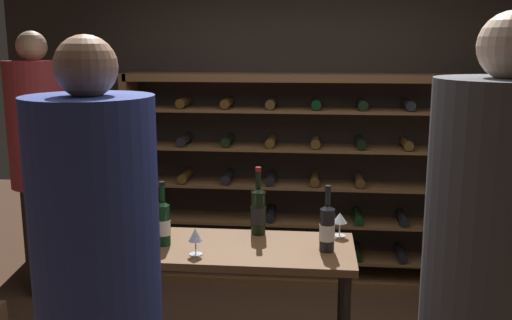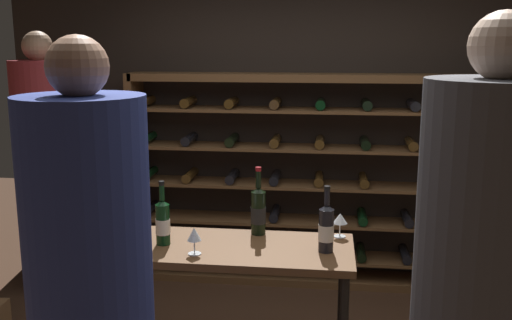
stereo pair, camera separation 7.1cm
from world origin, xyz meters
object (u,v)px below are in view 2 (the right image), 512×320
Objects in this scene: tasting_table at (230,264)px; wine_bottle_red_label at (258,210)px; person_guest_plum_blouse at (482,310)px; wine_bottle_amber_reserve at (163,222)px; wine_rack at (342,182)px; wine_glass_stemmed_left at (340,220)px; wine_bottle_gold_foil at (326,228)px; person_guest_khaki at (92,301)px; person_bystander_dark_jacket at (45,152)px; wine_glass_stemmed_right at (194,236)px.

tasting_table is 0.35m from wine_bottle_red_label.
wine_bottle_amber_reserve is at bearing -4.51° from person_guest_plum_blouse.
wine_rack is 1.48m from wine_glass_stemmed_left.
wine_bottle_gold_foil reaches higher than wine_glass_stemmed_left.
wine_bottle_gold_foil is at bearing -1.97° from person_guest_khaki.
person_guest_plum_blouse is at bearing 62.66° from person_bystander_dark_jacket.
wine_glass_stemmed_right is (0.11, 1.01, -0.11)m from person_guest_khaki.
tasting_table is 2.09m from person_bystander_dark_jacket.
wine_glass_stemmed_left is (-0.41, 1.36, -0.14)m from person_guest_plum_blouse.
wine_bottle_gold_foil is at bearing 74.23° from person_bystander_dark_jacket.
wine_bottle_gold_foil is (0.51, -0.02, 0.23)m from tasting_table.
wine_bottle_red_label is at bearing -179.46° from wine_glass_stemmed_left.
wine_bottle_amber_reserve is at bearing 179.71° from wine_bottle_gold_foil.
person_guest_plum_blouse is 1.61m from wine_bottle_red_label.
wine_rack is at bearing 66.86° from wine_glass_stemmed_right.
wine_bottle_gold_foil is (-0.49, 1.12, -0.12)m from person_guest_plum_blouse.
person_guest_plum_blouse is 1.03× the size of person_guest_khaki.
person_bystander_dark_jacket is at bearing -168.87° from wine_rack.
person_guest_khaki is at bearing -106.20° from wine_bottle_red_label.
person_guest_plum_blouse reaches higher than wine_glass_stemmed_left.
wine_rack is at bearing 88.27° from wine_glass_stemmed_left.
person_guest_plum_blouse is 1.76m from wine_bottle_amber_reserve.
person_bystander_dark_jacket reaches higher than wine_rack.
person_guest_khaki is 1.38m from wine_bottle_gold_foil.
wine_bottle_amber_reserve is at bearing -165.88° from wine_glass_stemmed_left.
wine_glass_stemmed_left is at bearing 0.65° from person_guest_khaki.
person_bystander_dark_jacket reaches higher than wine_glass_stemmed_right.
person_guest_khaki is 14.71× the size of wine_glass_stemmed_left.
wine_rack is 8.94× the size of wine_bottle_red_label.
wine_glass_stemmed_right is at bearing -136.65° from tasting_table.
person_bystander_dark_jacket reaches higher than wine_bottle_red_label.
tasting_table is 3.78× the size of wine_bottle_amber_reserve.
wine_rack is 1.73m from wine_bottle_gold_foil.
person_guest_khaki reaches higher than wine_bottle_gold_foil.
wine_glass_stemmed_right is (-1.15, 0.99, -0.14)m from person_guest_plum_blouse.
wine_bottle_red_label is 2.74× the size of wine_glass_stemmed_right.
wine_glass_stemmed_right reaches higher than wine_glass_stemmed_left.
tasting_table is 0.65m from wine_glass_stemmed_left.
wine_bottle_gold_foil is 0.68m from wine_glass_stemmed_right.
person_guest_plum_blouse is (2.65, -2.38, 0.01)m from person_bystander_dark_jacket.
person_guest_plum_blouse reaches higher than wine_glass_stemmed_right.
person_bystander_dark_jacket is (-2.27, -0.45, 0.27)m from wine_rack.
wine_bottle_red_label reaches higher than wine_bottle_amber_reserve.
wine_glass_stemmed_right is (-0.16, -0.15, 0.20)m from tasting_table.
person_bystander_dark_jacket is 3.56m from person_guest_plum_blouse.
person_bystander_dark_jacket reaches higher than person_guest_khaki.
wine_bottle_gold_foil is (-0.12, -1.71, 0.17)m from wine_rack.
wine_bottle_red_label is at bearing 148.08° from wine_bottle_gold_foil.
person_guest_plum_blouse is (0.37, -2.83, 0.28)m from wine_rack.
wine_rack is 2.87m from person_guest_plum_blouse.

